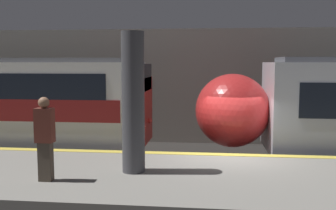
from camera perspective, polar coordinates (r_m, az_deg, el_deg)
name	(u,v)px	position (r m, az deg, el deg)	size (l,w,h in m)	color
ground_plane	(227,188)	(11.44, 8.58, -11.88)	(120.00, 120.00, 0.00)	#282623
platform	(231,196)	(9.28, 9.11, -12.98)	(40.00, 4.23, 1.01)	gray
station_rear_barrier	(223,87)	(17.18, 7.96, 2.66)	(50.00, 0.15, 4.99)	#9E998E
support_pillar_near	(133,103)	(9.03, -5.08, 0.35)	(0.52, 0.52, 3.24)	#47474C
person_waiting	(45,136)	(8.78, -17.43, -4.37)	(0.38, 0.24, 1.81)	#473D33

